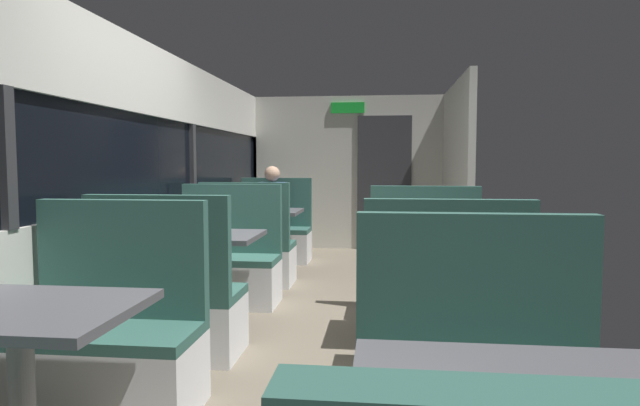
{
  "coord_description": "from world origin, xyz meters",
  "views": [
    {
      "loc": [
        0.52,
        -4.04,
        1.3
      ],
      "look_at": [
        -0.13,
        1.64,
        0.88
      ],
      "focal_mm": 30.59,
      "sensor_mm": 36.0,
      "label": 1
    }
  ],
  "objects_px": {
    "dining_table_mid_window": "(202,246)",
    "dining_table_far_window": "(263,218)",
    "bench_mid_window_facing_end": "(169,308)",
    "seated_passenger": "(273,221)",
    "bench_rear_aisle_facing_entry": "(426,277)",
    "dining_table_near_window": "(20,331)",
    "bench_mid_window_facing_entry": "(228,268)",
    "dining_table_rear_aisle": "(434,255)",
    "bench_near_window_facing_entry": "(110,348)",
    "bench_far_window_facing_end": "(249,254)",
    "bench_far_window_facing_entry": "(274,236)",
    "bench_rear_aisle_facing_end": "(444,326)"
  },
  "relations": [
    {
      "from": "dining_table_near_window",
      "to": "bench_far_window_facing_entry",
      "type": "relative_size",
      "value": 0.82
    },
    {
      "from": "seated_passenger",
      "to": "dining_table_near_window",
      "type": "bearing_deg",
      "value": -90.0
    },
    {
      "from": "bench_mid_window_facing_end",
      "to": "dining_table_far_window",
      "type": "distance_m",
      "value": 2.91
    },
    {
      "from": "dining_table_mid_window",
      "to": "bench_far_window_facing_end",
      "type": "xyz_separation_m",
      "value": [
        0.0,
        1.5,
        -0.31
      ]
    },
    {
      "from": "bench_mid_window_facing_end",
      "to": "seated_passenger",
      "type": "height_order",
      "value": "seated_passenger"
    },
    {
      "from": "bench_far_window_facing_entry",
      "to": "dining_table_rear_aisle",
      "type": "relative_size",
      "value": 1.22
    },
    {
      "from": "dining_table_mid_window",
      "to": "dining_table_far_window",
      "type": "distance_m",
      "value": 2.19
    },
    {
      "from": "dining_table_far_window",
      "to": "dining_table_rear_aisle",
      "type": "relative_size",
      "value": 1.0
    },
    {
      "from": "dining_table_mid_window",
      "to": "dining_table_far_window",
      "type": "relative_size",
      "value": 1.0
    },
    {
      "from": "dining_table_near_window",
      "to": "bench_mid_window_facing_entry",
      "type": "distance_m",
      "value": 2.91
    },
    {
      "from": "dining_table_mid_window",
      "to": "seated_passenger",
      "type": "distance_m",
      "value": 2.82
    },
    {
      "from": "dining_table_near_window",
      "to": "bench_mid_window_facing_end",
      "type": "bearing_deg",
      "value": 90.0
    },
    {
      "from": "bench_mid_window_facing_entry",
      "to": "dining_table_rear_aisle",
      "type": "xyz_separation_m",
      "value": [
        1.79,
        -0.9,
        0.31
      ]
    },
    {
      "from": "bench_near_window_facing_entry",
      "to": "bench_rear_aisle_facing_entry",
      "type": "relative_size",
      "value": 1.0
    },
    {
      "from": "bench_far_window_facing_end",
      "to": "bench_far_window_facing_entry",
      "type": "bearing_deg",
      "value": 90.0
    },
    {
      "from": "bench_mid_window_facing_end",
      "to": "bench_rear_aisle_facing_end",
      "type": "bearing_deg",
      "value": -6.38
    },
    {
      "from": "dining_table_mid_window",
      "to": "dining_table_near_window",
      "type": "bearing_deg",
      "value": -90.0
    },
    {
      "from": "bench_mid_window_facing_entry",
      "to": "bench_near_window_facing_entry",
      "type": "bearing_deg",
      "value": -90.0
    },
    {
      "from": "dining_table_near_window",
      "to": "seated_passenger",
      "type": "height_order",
      "value": "seated_passenger"
    },
    {
      "from": "dining_table_far_window",
      "to": "bench_far_window_facing_end",
      "type": "distance_m",
      "value": 0.77
    },
    {
      "from": "bench_mid_window_facing_entry",
      "to": "seated_passenger",
      "type": "distance_m",
      "value": 2.13
    },
    {
      "from": "bench_mid_window_facing_end",
      "to": "seated_passenger",
      "type": "bearing_deg",
      "value": 90.0
    },
    {
      "from": "dining_table_near_window",
      "to": "dining_table_far_window",
      "type": "xyz_separation_m",
      "value": [
        0.0,
        4.39,
        0.0
      ]
    },
    {
      "from": "bench_far_window_facing_entry",
      "to": "dining_table_near_window",
      "type": "bearing_deg",
      "value": -90.0
    },
    {
      "from": "bench_mid_window_facing_entry",
      "to": "bench_far_window_facing_entry",
      "type": "height_order",
      "value": "same"
    },
    {
      "from": "bench_near_window_facing_entry",
      "to": "bench_far_window_facing_end",
      "type": "relative_size",
      "value": 1.0
    },
    {
      "from": "bench_mid_window_facing_entry",
      "to": "seated_passenger",
      "type": "relative_size",
      "value": 0.87
    },
    {
      "from": "bench_mid_window_facing_entry",
      "to": "bench_far_window_facing_entry",
      "type": "relative_size",
      "value": 1.0
    },
    {
      "from": "bench_mid_window_facing_end",
      "to": "bench_rear_aisle_facing_entry",
      "type": "xyz_separation_m",
      "value": [
        1.79,
        1.2,
        0.0
      ]
    },
    {
      "from": "bench_mid_window_facing_end",
      "to": "bench_mid_window_facing_entry",
      "type": "relative_size",
      "value": 1.0
    },
    {
      "from": "bench_rear_aisle_facing_end",
      "to": "bench_rear_aisle_facing_entry",
      "type": "distance_m",
      "value": 1.4
    },
    {
      "from": "bench_near_window_facing_entry",
      "to": "dining_table_rear_aisle",
      "type": "bearing_deg",
      "value": 35.89
    },
    {
      "from": "dining_table_mid_window",
      "to": "bench_rear_aisle_facing_entry",
      "type": "relative_size",
      "value": 0.82
    },
    {
      "from": "bench_far_window_facing_entry",
      "to": "bench_rear_aisle_facing_end",
      "type": "height_order",
      "value": "same"
    },
    {
      "from": "bench_far_window_facing_end",
      "to": "bench_rear_aisle_facing_entry",
      "type": "relative_size",
      "value": 1.0
    },
    {
      "from": "bench_far_window_facing_end",
      "to": "bench_rear_aisle_facing_end",
      "type": "relative_size",
      "value": 1.0
    },
    {
      "from": "bench_mid_window_facing_end",
      "to": "dining_table_rear_aisle",
      "type": "relative_size",
      "value": 1.22
    },
    {
      "from": "bench_far_window_facing_end",
      "to": "bench_far_window_facing_entry",
      "type": "distance_m",
      "value": 1.4
    },
    {
      "from": "bench_near_window_facing_entry",
      "to": "dining_table_far_window",
      "type": "relative_size",
      "value": 1.22
    },
    {
      "from": "dining_table_rear_aisle",
      "to": "bench_mid_window_facing_end",
      "type": "bearing_deg",
      "value": -164.41
    },
    {
      "from": "bench_mid_window_facing_end",
      "to": "dining_table_rear_aisle",
      "type": "xyz_separation_m",
      "value": [
        1.79,
        0.5,
        0.31
      ]
    },
    {
      "from": "dining_table_mid_window",
      "to": "bench_far_window_facing_entry",
      "type": "distance_m",
      "value": 2.91
    },
    {
      "from": "dining_table_rear_aisle",
      "to": "bench_far_window_facing_entry",
      "type": "bearing_deg",
      "value": 120.05
    },
    {
      "from": "bench_mid_window_facing_entry",
      "to": "seated_passenger",
      "type": "height_order",
      "value": "seated_passenger"
    },
    {
      "from": "dining_table_rear_aisle",
      "to": "bench_rear_aisle_facing_end",
      "type": "xyz_separation_m",
      "value": [
        0.0,
        -0.7,
        -0.31
      ]
    },
    {
      "from": "dining_table_rear_aisle",
      "to": "seated_passenger",
      "type": "height_order",
      "value": "seated_passenger"
    },
    {
      "from": "bench_rear_aisle_facing_entry",
      "to": "bench_mid_window_facing_end",
      "type": "bearing_deg",
      "value": -146.19
    },
    {
      "from": "seated_passenger",
      "to": "bench_mid_window_facing_entry",
      "type": "bearing_deg",
      "value": -90.0
    },
    {
      "from": "dining_table_far_window",
      "to": "bench_rear_aisle_facing_end",
      "type": "xyz_separation_m",
      "value": [
        1.79,
        -3.09,
        -0.31
      ]
    },
    {
      "from": "bench_mid_window_facing_end",
      "to": "bench_far_window_facing_end",
      "type": "distance_m",
      "value": 2.19
    }
  ]
}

